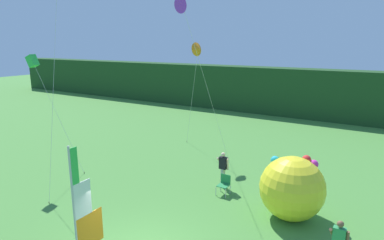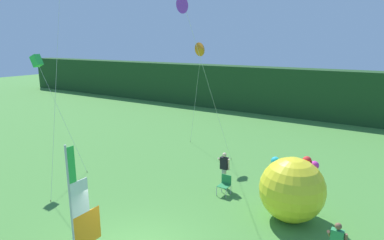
% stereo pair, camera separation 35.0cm
% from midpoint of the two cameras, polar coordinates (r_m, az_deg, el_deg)
% --- Properties ---
extents(distant_treeline, '(80.00, 2.40, 4.40)m').
position_cam_midpoint_polar(distant_treeline, '(31.76, 19.22, 4.37)').
color(distant_treeline, '#1E421E').
rests_on(distant_treeline, ground).
extents(banner_flag, '(0.06, 1.03, 4.03)m').
position_cam_midpoint_polar(banner_flag, '(10.44, -19.31, -14.87)').
color(banner_flag, '#B7B7BC').
rests_on(banner_flag, ground).
extents(person_near_banner, '(0.55, 0.48, 1.72)m').
position_cam_midpoint_polar(person_near_banner, '(15.76, 4.75, -8.37)').
color(person_near_banner, '#B7B2A3').
rests_on(person_near_banner, ground).
extents(inflatable_balloon, '(2.50, 2.50, 2.50)m').
position_cam_midpoint_polar(inflatable_balloon, '(13.46, 16.19, -11.24)').
color(inflatable_balloon, yellow).
rests_on(inflatable_balloon, ground).
extents(folding_chair, '(0.51, 0.51, 0.89)m').
position_cam_midpoint_polar(folding_chair, '(15.23, 4.93, -10.83)').
color(folding_chair, '#BCBCC1').
rests_on(folding_chair, ground).
extents(kite_orange_delta_0, '(1.88, 1.65, 6.77)m').
position_cam_midpoint_polar(kite_orange_delta_0, '(20.00, 0.55, 12.14)').
color(kite_orange_delta_0, brown).
rests_on(kite_orange_delta_0, ground).
extents(kite_green_box_1, '(2.50, 1.07, 6.15)m').
position_cam_midpoint_polar(kite_green_box_1, '(18.55, -26.33, 9.02)').
color(kite_green_box_1, brown).
rests_on(kite_green_box_1, ground).
extents(kite_purple_delta_2, '(1.24, 3.92, 8.79)m').
position_cam_midpoint_polar(kite_purple_delta_2, '(15.85, -2.31, 19.18)').
color(kite_purple_delta_2, brown).
rests_on(kite_purple_delta_2, ground).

